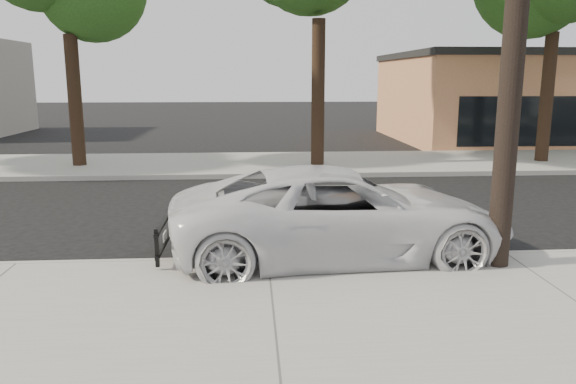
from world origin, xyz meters
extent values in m
plane|color=black|center=(0.00, 0.00, 0.00)|extent=(120.00, 120.00, 0.00)
cube|color=gray|center=(0.00, -4.30, 0.07)|extent=(90.00, 4.40, 0.15)
cube|color=gray|center=(0.00, 8.50, 0.07)|extent=(90.00, 5.00, 0.15)
cube|color=#9E9B93|center=(0.00, -2.10, 0.07)|extent=(90.00, 0.12, 0.16)
cylinder|color=black|center=(-6.00, 8.20, 2.28)|extent=(0.44, 0.44, 4.25)
cylinder|color=black|center=(2.00, 7.80, 2.53)|extent=(0.44, 0.44, 4.75)
cylinder|color=black|center=(10.00, 8.10, 2.35)|extent=(0.44, 0.44, 4.40)
imported|color=silver|center=(1.24, -1.80, 0.79)|extent=(5.83, 3.02, 1.57)
camera|label=1|loc=(-0.26, -10.90, 3.05)|focal=35.00mm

